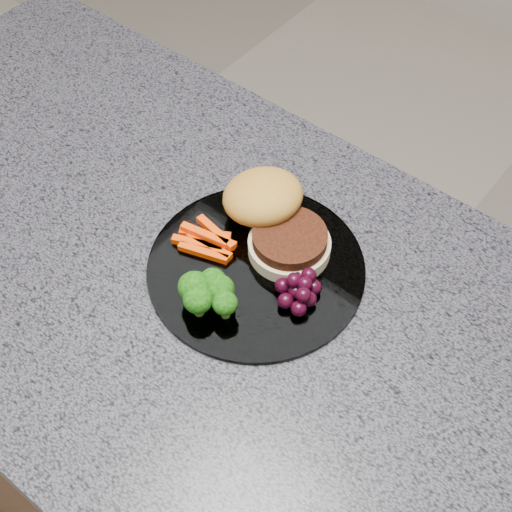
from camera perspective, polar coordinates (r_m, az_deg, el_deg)
The scene contains 7 objects.
island_cabinet at distance 1.26m, azimuth -3.35°, elevation -14.17°, with size 1.20×0.60×0.86m, color brown.
countertop at distance 0.87m, azimuth -4.74°, elevation -2.19°, with size 1.20×0.60×0.04m, color #51505B.
plate at distance 0.85m, azimuth 0.00°, elevation -0.95°, with size 0.26×0.26×0.01m, color white.
burger at distance 0.87m, azimuth 1.28°, elevation 3.28°, with size 0.18×0.14×0.05m.
carrot_sticks at distance 0.86m, azimuth -3.95°, elevation 1.26°, with size 0.08×0.06×0.02m.
broccoli at distance 0.79m, azimuth -3.93°, elevation -2.86°, with size 0.07×0.06×0.04m.
grape_bunch at distance 0.81m, azimuth 3.48°, elevation -2.70°, with size 0.05×0.06×0.03m.
Camera 1 is at (0.37, -0.35, 1.58)m, focal length 50.00 mm.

